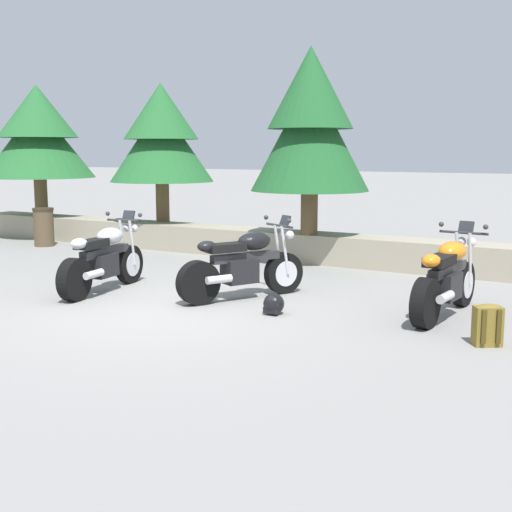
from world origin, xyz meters
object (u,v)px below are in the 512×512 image
object	(u,v)px
motorcycle_silver_near_left	(104,260)
pine_tree_mid_left	(161,135)
motorcycle_black_centre	(244,266)
pine_tree_mid_right	(310,123)
rider_backpack	(487,324)
rider_helmet	(273,304)
trash_bin	(44,227)
pine_tree_far_left	(38,134)
motorcycle_orange_far_right	(447,279)

from	to	relation	value
motorcycle_silver_near_left	pine_tree_mid_left	size ratio (longest dim) A/B	0.68
motorcycle_black_centre	pine_tree_mid_right	world-z (taller)	pine_tree_mid_right
rider_backpack	pine_tree_mid_left	xyz separation A→B (m)	(-8.03, 4.57, 2.23)
pine_tree_mid_left	pine_tree_mid_right	xyz separation A→B (m)	(3.91, -0.54, 0.17)
rider_helmet	trash_bin	distance (m)	8.19
pine_tree_mid_left	rider_helmet	bearing A→B (deg)	-40.25
motorcycle_silver_near_left	rider_backpack	size ratio (longest dim) A/B	4.39
motorcycle_black_centre	pine_tree_mid_left	xyz separation A→B (m)	(-4.47, 3.85, 1.99)
pine_tree_far_left	trash_bin	bearing A→B (deg)	-41.28
rider_helmet	pine_tree_mid_left	world-z (taller)	pine_tree_mid_left
motorcycle_black_centre	trash_bin	xyz separation A→B (m)	(-6.75, 2.45, -0.05)
pine_tree_mid_right	trash_bin	distance (m)	6.63
motorcycle_orange_far_right	pine_tree_far_left	size ratio (longest dim) A/B	0.66
motorcycle_black_centre	pine_tree_far_left	bearing A→B (deg)	156.18
motorcycle_orange_far_right	rider_helmet	bearing A→B (deg)	-151.92
rider_helmet	pine_tree_mid_right	size ratio (longest dim) A/B	0.08
motorcycle_orange_far_right	pine_tree_far_left	bearing A→B (deg)	163.95
rider_backpack	pine_tree_far_left	distance (m)	12.49
motorcycle_silver_near_left	trash_bin	bearing A→B (deg)	146.53
motorcycle_orange_far_right	motorcycle_silver_near_left	bearing A→B (deg)	-168.16
motorcycle_silver_near_left	motorcycle_orange_far_right	size ratio (longest dim) A/B	1.00
motorcycle_silver_near_left	pine_tree_mid_left	world-z (taller)	pine_tree_mid_left
pine_tree_far_left	pine_tree_mid_left	bearing A→B (deg)	5.46
motorcycle_black_centre	trash_bin	size ratio (longest dim) A/B	2.21
rider_backpack	pine_tree_far_left	bearing A→B (deg)	159.84
pine_tree_far_left	trash_bin	distance (m)	2.66
motorcycle_silver_near_left	trash_bin	world-z (taller)	motorcycle_silver_near_left
motorcycle_black_centre	rider_backpack	distance (m)	3.64
motorcycle_orange_far_right	pine_tree_mid_left	bearing A→B (deg)	154.74
motorcycle_silver_near_left	pine_tree_far_left	xyz separation A→B (m)	(-5.85, 4.13, 2.05)
motorcycle_orange_far_right	rider_helmet	world-z (taller)	motorcycle_orange_far_right
rider_helmet	trash_bin	xyz separation A→B (m)	(-7.58, 3.08, 0.30)
motorcycle_orange_far_right	trash_bin	xyz separation A→B (m)	(-9.56, 2.03, -0.05)
motorcycle_silver_near_left	pine_tree_mid_right	size ratio (longest dim) A/B	0.59
rider_backpack	motorcycle_silver_near_left	bearing A→B (deg)	179.00
rider_backpack	motorcycle_black_centre	bearing A→B (deg)	168.63
motorcycle_silver_near_left	trash_bin	xyz separation A→B (m)	(-4.63, 3.06, -0.05)
pine_tree_mid_right	pine_tree_far_left	bearing A→B (deg)	178.40
motorcycle_orange_far_right	pine_tree_mid_left	xyz separation A→B (m)	(-7.28, 3.44, 1.99)
rider_backpack	trash_bin	size ratio (longest dim) A/B	0.55
pine_tree_mid_right	rider_helmet	bearing A→B (deg)	-70.52
motorcycle_orange_far_right	rider_backpack	distance (m)	1.38
rider_helmet	pine_tree_mid_left	distance (m)	7.33
pine_tree_far_left	motorcycle_black_centre	bearing A→B (deg)	-23.82
motorcycle_orange_far_right	rider_helmet	size ratio (longest dim) A/B	7.38
motorcycle_black_centre	rider_backpack	world-z (taller)	motorcycle_black_centre
pine_tree_mid_right	trash_bin	size ratio (longest dim) A/B	4.04
rider_helmet	pine_tree_mid_right	xyz separation A→B (m)	(-1.40, 3.95, 2.51)
rider_backpack	pine_tree_mid_right	xyz separation A→B (m)	(-4.12, 4.02, 2.40)
rider_helmet	pine_tree_far_left	size ratio (longest dim) A/B	0.09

